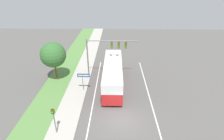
{
  "coord_description": "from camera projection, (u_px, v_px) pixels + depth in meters",
  "views": [
    {
      "loc": [
        -0.89,
        -14.45,
        13.51
      ],
      "look_at": [
        -1.37,
        8.43,
        1.77
      ],
      "focal_mm": 28.0,
      "sensor_mm": 36.0,
      "label": 1
    }
  ],
  "objects": [
    {
      "name": "grass_verge",
      "position": [
        37.0,
        118.0,
        19.16
      ],
      "size": [
        3.6,
        80.0,
        0.1
      ],
      "color": "#568442",
      "rests_on": "ground_plane"
    },
    {
      "name": "sidewalk",
      "position": [
        66.0,
        119.0,
        19.1
      ],
      "size": [
        2.8,
        80.0,
        0.12
      ],
      "color": "#ADA89E",
      "rests_on": "ground_plane"
    },
    {
      "name": "signal_gantry",
      "position": [
        105.0,
        49.0,
        25.52
      ],
      "size": [
        7.5,
        0.41,
        6.09
      ],
      "color": "slate",
      "rests_on": "ground_plane"
    },
    {
      "name": "bus",
      "position": [
        113.0,
        73.0,
        24.77
      ],
      "size": [
        2.69,
        11.07,
        3.46
      ],
      "color": "red",
      "rests_on": "ground_plane"
    },
    {
      "name": "lane_divider_near",
      "position": [
        90.0,
        119.0,
        19.07
      ],
      "size": [
        0.14,
        30.0,
        0.01
      ],
      "color": "silver",
      "rests_on": "ground_plane"
    },
    {
      "name": "street_sign",
      "position": [
        83.0,
        78.0,
        23.12
      ],
      "size": [
        1.65,
        0.08,
        2.72
      ],
      "color": "slate",
      "rests_on": "ground_plane"
    },
    {
      "name": "lane_divider_far",
      "position": [
        156.0,
        120.0,
        18.94
      ],
      "size": [
        0.14,
        30.0,
        0.01
      ],
      "color": "silver",
      "rests_on": "ground_plane"
    },
    {
      "name": "pedestrian_signal",
      "position": [
        54.0,
        117.0,
        16.43
      ],
      "size": [
        0.28,
        0.34,
        2.98
      ],
      "color": "slate",
      "rests_on": "ground_plane"
    },
    {
      "name": "roadside_tree",
      "position": [
        53.0,
        55.0,
        24.88
      ],
      "size": [
        3.63,
        3.63,
        5.79
      ],
      "color": "brown",
      "rests_on": "grass_verge"
    },
    {
      "name": "ground_plane",
      "position": [
        123.0,
        120.0,
        19.01
      ],
      "size": [
        80.0,
        80.0,
        0.0
      ],
      "primitive_type": "plane",
      "color": "#565451"
    }
  ]
}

